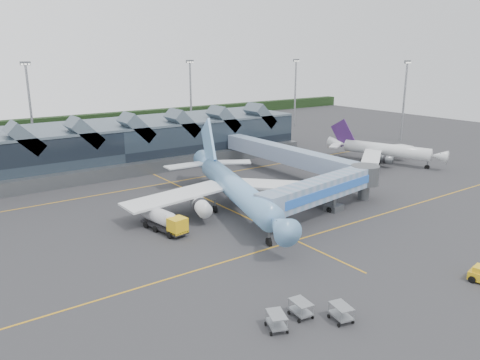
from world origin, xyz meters
TOP-DOWN VIEW (x-y plane):
  - ground at (0.00, 0.00)m, footprint 260.00×260.00m
  - taxi_stripes at (0.00, 10.00)m, footprint 120.00×60.00m
  - tree_line_far at (0.00, 110.00)m, footprint 260.00×4.00m
  - terminal at (-5.07, 47.35)m, footprint 90.00×22.25m
  - light_masts at (21.00, 62.80)m, footprint 132.40×42.56m
  - main_airliner at (0.49, 7.37)m, footprint 34.27×40.32m
  - regional_jet at (47.69, 15.30)m, footprint 24.12×27.01m
  - jet_bridge at (12.10, -2.52)m, footprint 27.75×7.87m
  - fuel_truck at (-12.84, 5.76)m, footprint 3.70×9.18m
  - baggage_carts at (-12.55, -23.31)m, footprint 8.00×5.24m

SIDE VIEW (x-z plane):
  - ground at x=0.00m, z-range 0.00..0.00m
  - taxi_stripes at x=0.00m, z-range 0.00..0.01m
  - baggage_carts at x=-12.55m, z-range 0.10..1.70m
  - fuel_truck at x=-12.84m, z-range 0.18..3.23m
  - tree_line_far at x=0.00m, z-range 0.00..4.00m
  - regional_jet at x=47.69m, z-range -1.73..7.74m
  - main_airliner at x=0.49m, z-range -2.73..10.50m
  - jet_bridge at x=12.10m, z-range 1.11..7.17m
  - terminal at x=-5.07m, z-range -1.38..11.14m
  - light_masts at x=21.00m, z-range 1.26..23.71m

